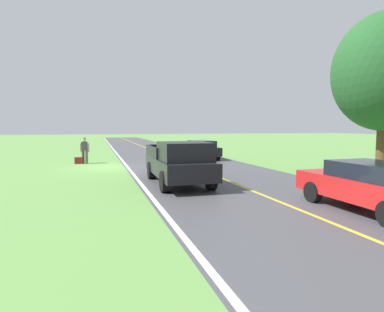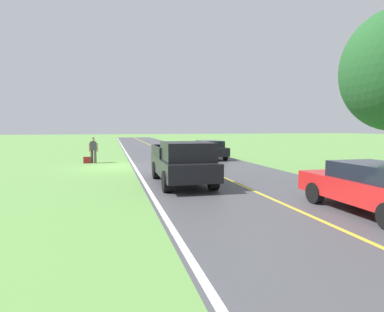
% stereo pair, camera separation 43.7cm
% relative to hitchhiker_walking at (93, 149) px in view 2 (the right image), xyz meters
% --- Properties ---
extents(ground_plane, '(200.00, 200.00, 0.00)m').
position_rel_hitchhiker_walking_xyz_m(ground_plane, '(-1.52, 2.49, -0.98)').
color(ground_plane, '#609347').
extents(road_surface, '(8.03, 120.00, 0.00)m').
position_rel_hitchhiker_walking_xyz_m(road_surface, '(-6.38, 2.49, -0.98)').
color(road_surface, '#47474C').
rests_on(road_surface, ground).
extents(lane_edge_line, '(0.16, 117.60, 0.00)m').
position_rel_hitchhiker_walking_xyz_m(lane_edge_line, '(-2.54, 2.49, -0.98)').
color(lane_edge_line, silver).
rests_on(lane_edge_line, ground).
extents(lane_centre_line, '(0.14, 117.60, 0.00)m').
position_rel_hitchhiker_walking_xyz_m(lane_centre_line, '(-6.38, 2.49, -0.98)').
color(lane_centre_line, gold).
rests_on(lane_centre_line, ground).
extents(hitchhiker_walking, '(0.62, 0.51, 1.75)m').
position_rel_hitchhiker_walking_xyz_m(hitchhiker_walking, '(0.00, 0.00, 0.00)').
color(hitchhiker_walking, '#4C473D').
rests_on(hitchhiker_walking, ground).
extents(suitcase_carried, '(0.46, 0.21, 0.44)m').
position_rel_hitchhiker_walking_xyz_m(suitcase_carried, '(0.42, 0.09, -0.76)').
color(suitcase_carried, maroon).
rests_on(suitcase_carried, ground).
extents(pickup_truck_passing, '(2.16, 5.43, 1.82)m').
position_rel_hitchhiker_walking_xyz_m(pickup_truck_passing, '(-4.07, 9.55, -0.01)').
color(pickup_truck_passing, black).
rests_on(pickup_truck_passing, ground).
extents(sedan_mid_oncoming, '(1.98, 4.43, 1.41)m').
position_rel_hitchhiker_walking_xyz_m(sedan_mid_oncoming, '(-8.26, 15.28, -0.23)').
color(sedan_mid_oncoming, red).
rests_on(sedan_mid_oncoming, ground).
extents(sedan_near_oncoming, '(2.00, 4.43, 1.41)m').
position_rel_hitchhiker_walking_xyz_m(sedan_near_oncoming, '(-8.43, -0.81, -0.23)').
color(sedan_near_oncoming, black).
rests_on(sedan_near_oncoming, ground).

